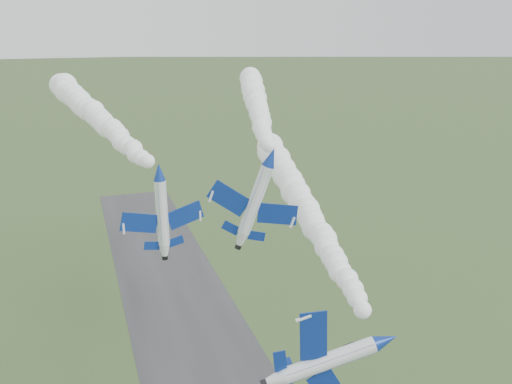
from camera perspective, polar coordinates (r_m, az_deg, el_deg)
jet_lead at (r=54.34m, az=12.93°, el=-14.29°), size 4.91×13.08×10.40m
smoke_trail_jet_lead at (r=84.50m, az=4.58°, el=-1.07°), size 14.33×64.13×5.14m
jet_pair_left at (r=66.20m, az=-9.65°, el=2.00°), size 10.07×11.95×2.94m
smoke_trail_jet_pair_left at (r=99.02m, az=-15.94°, el=7.55°), size 13.18×64.06×4.93m
jet_pair_right at (r=68.74m, az=1.53°, el=3.50°), size 10.99×13.55×4.53m
smoke_trail_jet_pair_right at (r=106.63m, az=0.00°, el=9.07°), size 23.58×69.28×4.99m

